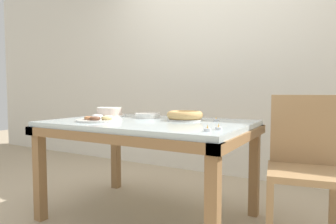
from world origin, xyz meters
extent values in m
plane|color=tan|center=(0.00, 0.00, 0.00)|extent=(12.00, 12.00, 0.00)
cube|color=silver|center=(0.00, 1.45, 1.30)|extent=(8.00, 0.10, 2.60)
cube|color=silver|center=(0.00, 0.00, 0.72)|extent=(1.46, 0.97, 0.04)
cube|color=olive|center=(0.00, -0.46, 0.68)|extent=(1.49, 0.08, 0.06)
cube|color=olive|center=(0.00, 0.46, 0.68)|extent=(1.49, 0.08, 0.06)
cube|color=olive|center=(-0.71, 0.00, 0.68)|extent=(0.08, 1.00, 0.06)
cube|color=olive|center=(0.71, 0.00, 0.68)|extent=(0.08, 1.00, 0.06)
cube|color=olive|center=(-0.68, -0.44, 0.34)|extent=(0.07, 0.07, 0.68)
cube|color=olive|center=(0.68, -0.44, 0.34)|extent=(0.07, 0.07, 0.68)
cube|color=olive|center=(-0.68, 0.44, 0.34)|extent=(0.07, 0.07, 0.68)
cube|color=olive|center=(0.68, 0.44, 0.34)|extent=(0.07, 0.07, 0.68)
cube|color=tan|center=(1.07, 0.08, 0.47)|extent=(0.49, 0.49, 0.04)
cube|color=tan|center=(1.03, 0.26, 0.71)|extent=(0.40, 0.11, 0.45)
cube|color=tan|center=(0.91, -0.14, 0.23)|extent=(0.05, 0.05, 0.45)
cube|color=tan|center=(0.85, 0.23, 0.23)|extent=(0.05, 0.05, 0.45)
cube|color=tan|center=(1.22, 0.30, 0.23)|extent=(0.05, 0.05, 0.45)
cylinder|color=silver|center=(-0.54, 0.19, 0.75)|extent=(0.27, 0.27, 0.01)
cylinder|color=beige|center=(-0.54, 0.19, 0.78)|extent=(0.22, 0.22, 0.06)
cylinder|color=white|center=(-0.54, 0.19, 0.82)|extent=(0.22, 0.22, 0.01)
cylinder|color=silver|center=(0.22, 0.17, 0.75)|extent=(0.26, 0.26, 0.01)
torus|color=tan|center=(0.22, 0.17, 0.78)|extent=(0.28, 0.28, 0.06)
cylinder|color=silver|center=(-0.32, -0.19, 0.75)|extent=(0.34, 0.34, 0.01)
torus|color=#EAD184|center=(-0.24, -0.19, 0.77)|extent=(0.08, 0.08, 0.03)
torus|color=white|center=(-0.29, -0.12, 0.77)|extent=(0.07, 0.07, 0.02)
torus|color=white|center=(-0.38, -0.14, 0.77)|extent=(0.09, 0.09, 0.03)
torus|color=#B27042|center=(-0.37, -0.24, 0.77)|extent=(0.07, 0.07, 0.02)
torus|color=brown|center=(-0.30, -0.26, 0.77)|extent=(0.08, 0.08, 0.02)
cylinder|color=silver|center=(-0.16, 0.22, 0.75)|extent=(0.21, 0.21, 0.01)
cylinder|color=silver|center=(-0.16, 0.22, 0.76)|extent=(0.21, 0.21, 0.01)
cylinder|color=silver|center=(-0.16, 0.22, 0.77)|extent=(0.21, 0.21, 0.01)
cylinder|color=silver|center=(-0.16, 0.22, 0.78)|extent=(0.21, 0.21, 0.01)
cylinder|color=silver|center=(0.45, 0.23, 0.75)|extent=(0.04, 0.04, 0.02)
cylinder|color=white|center=(0.45, 0.23, 0.76)|extent=(0.03, 0.03, 0.00)
cone|color=#F9B74C|center=(0.45, 0.23, 0.77)|extent=(0.01, 0.01, 0.02)
cylinder|color=silver|center=(0.60, -0.32, 0.75)|extent=(0.04, 0.04, 0.02)
cylinder|color=white|center=(0.60, -0.32, 0.76)|extent=(0.03, 0.03, 0.00)
cone|color=#F9B74C|center=(0.60, -0.32, 0.77)|extent=(0.01, 0.01, 0.02)
cylinder|color=silver|center=(0.63, -0.23, 0.75)|extent=(0.04, 0.04, 0.02)
cylinder|color=white|center=(0.63, -0.23, 0.76)|extent=(0.03, 0.03, 0.00)
cone|color=#F9B74C|center=(0.63, -0.23, 0.77)|extent=(0.01, 0.01, 0.02)
camera|label=1|loc=(1.23, -1.86, 0.96)|focal=32.00mm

